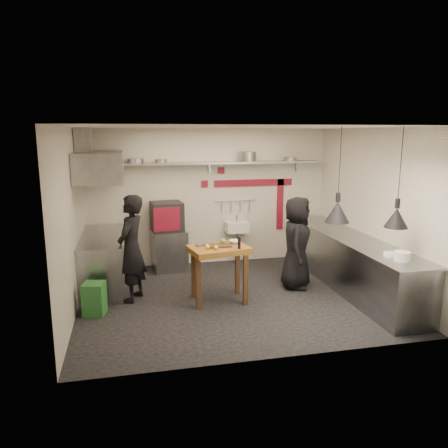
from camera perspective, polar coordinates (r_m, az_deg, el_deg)
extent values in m
plane|color=black|center=(7.46, 1.14, -9.50)|extent=(5.00, 5.00, 0.00)
plane|color=silver|center=(6.95, 1.24, 12.55)|extent=(5.00, 5.00, 0.00)
cube|color=silver|center=(9.10, -1.93, 3.52)|extent=(5.00, 0.04, 2.80)
cube|color=silver|center=(5.10, 6.75, -3.15)|extent=(5.00, 0.04, 2.80)
cube|color=silver|center=(6.93, -19.33, 0.24)|extent=(0.04, 4.20, 2.80)
cube|color=silver|center=(8.03, 18.82, 1.78)|extent=(0.04, 4.20, 2.80)
cube|color=maroon|center=(9.26, 3.90, 5.39)|extent=(1.70, 0.02, 0.14)
cube|color=maroon|center=(9.51, 7.33, 2.57)|extent=(0.14, 0.02, 1.10)
cube|color=maroon|center=(9.06, -0.36, 7.00)|extent=(0.14, 0.02, 0.14)
cube|color=maroon|center=(9.02, -2.54, 5.24)|extent=(0.14, 0.02, 0.14)
cube|color=slate|center=(8.85, -1.75, 7.98)|extent=(4.60, 0.34, 0.04)
cube|color=slate|center=(8.85, -14.19, 6.98)|extent=(0.04, 0.06, 0.24)
cube|color=slate|center=(9.00, -1.92, 7.40)|extent=(0.04, 0.06, 0.24)
cube|color=slate|center=(9.53, 9.48, 7.50)|extent=(0.04, 0.06, 0.24)
cylinder|color=slate|center=(8.69, -11.46, 8.11)|extent=(0.39, 0.39, 0.09)
cylinder|color=slate|center=(8.71, -8.25, 8.17)|extent=(0.24, 0.24, 0.07)
cylinder|color=slate|center=(9.01, 3.13, 8.80)|extent=(0.44, 0.44, 0.20)
cylinder|color=slate|center=(9.30, 8.64, 8.41)|extent=(0.32, 0.32, 0.08)
cube|color=slate|center=(8.84, -7.13, -3.43)|extent=(0.71, 0.66, 0.80)
cube|color=black|center=(8.69, -7.48, 0.96)|extent=(0.65, 0.62, 0.58)
cube|color=maroon|center=(8.41, -7.48, 0.60)|extent=(0.51, 0.09, 0.46)
cube|color=black|center=(8.43, -7.50, 0.62)|extent=(0.39, 0.06, 0.34)
cube|color=silver|center=(9.15, 1.69, -0.38)|extent=(0.46, 0.34, 0.22)
cylinder|color=slate|center=(9.11, 1.70, 0.73)|extent=(0.03, 0.03, 0.14)
cylinder|color=slate|center=(9.22, 1.74, -3.10)|extent=(0.06, 0.06, 0.66)
cylinder|color=slate|center=(9.19, 1.50, 3.10)|extent=(0.90, 0.02, 0.02)
cube|color=slate|center=(8.07, 16.23, -4.95)|extent=(0.70, 3.80, 0.90)
cube|color=slate|center=(7.95, 16.42, -1.74)|extent=(0.76, 3.90, 0.03)
cylinder|color=silver|center=(6.71, 22.24, -3.90)|extent=(0.27, 0.27, 0.13)
cylinder|color=silver|center=(6.91, 20.91, -3.71)|extent=(0.23, 0.23, 0.05)
cube|color=slate|center=(8.14, -15.58, -4.76)|extent=(0.70, 1.90, 0.90)
cube|color=slate|center=(8.02, -15.77, -1.57)|extent=(0.76, 2.00, 0.03)
cube|color=slate|center=(7.84, -15.90, 7.26)|extent=(0.78, 1.60, 0.50)
cube|color=slate|center=(7.84, -17.92, 10.08)|extent=(0.28, 0.28, 0.50)
cube|color=#215C26|center=(6.98, -16.57, -9.35)|extent=(0.36, 0.36, 0.50)
cube|color=#442C19|center=(7.04, -0.65, -2.82)|extent=(0.36, 0.26, 0.02)
cylinder|color=black|center=(6.87, 2.00, -2.44)|extent=(0.06, 0.06, 0.20)
sphere|color=yellow|center=(6.86, -2.18, -2.97)|extent=(0.10, 0.10, 0.08)
sphere|color=yellow|center=(6.82, -1.04, -3.07)|extent=(0.08, 0.08, 0.07)
sphere|color=#5E9332|center=(7.15, -0.10, -2.28)|extent=(0.09, 0.09, 0.09)
cube|color=slate|center=(7.07, -2.95, -2.76)|extent=(0.21, 0.17, 0.03)
imported|color=silver|center=(7.22, 1.35, -2.32)|extent=(0.23, 0.23, 0.06)
imported|color=black|center=(7.23, -12.00, -3.15)|extent=(0.65, 0.76, 1.75)
imported|color=black|center=(7.78, 9.45, -2.44)|extent=(0.80, 0.94, 1.63)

